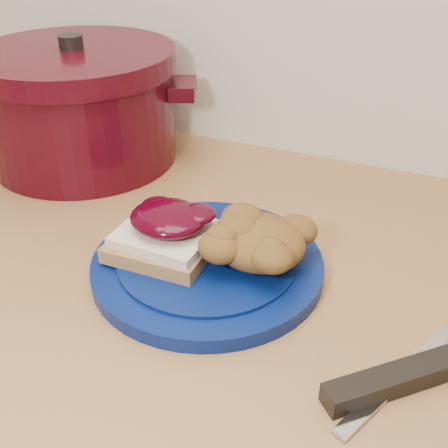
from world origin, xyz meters
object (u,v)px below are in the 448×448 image
at_px(pepper_grinder, 47,108).
at_px(butter_knife, 399,377).
at_px(dutch_oven, 80,105).
at_px(plate, 208,265).
at_px(chef_knife, 439,365).

bearing_deg(pepper_grinder, butter_knife, -24.99).
distance_m(butter_knife, dutch_oven, 0.56).
relative_size(butter_knife, dutch_oven, 0.46).
bearing_deg(plate, butter_knife, -19.26).
bearing_deg(plate, chef_knife, -12.61).
height_order(plate, dutch_oven, dutch_oven).
distance_m(plate, pepper_grinder, 0.39).
bearing_deg(chef_knife, dutch_oven, 111.38).
height_order(butter_knife, dutch_oven, dutch_oven).
xyz_separation_m(plate, butter_knife, (0.21, -0.07, -0.00)).
xyz_separation_m(plate, dutch_oven, (-0.28, 0.18, 0.07)).
relative_size(plate, dutch_oven, 0.67).
bearing_deg(butter_knife, plate, 93.95).
distance_m(chef_knife, dutch_oven, 0.57).
xyz_separation_m(chef_knife, pepper_grinder, (-0.57, 0.23, 0.06)).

